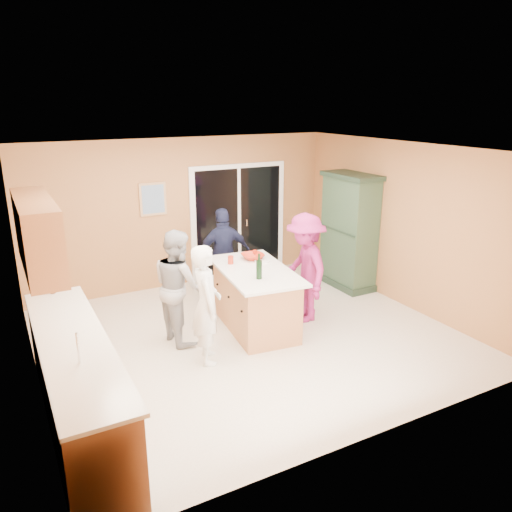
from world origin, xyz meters
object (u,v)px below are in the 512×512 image
woman_magenta (305,268)px  woman_navy (224,255)px  woman_white (207,304)px  woman_grey (178,286)px  green_hutch (349,233)px  kitchen_island (255,301)px

woman_magenta → woman_navy: bearing=-140.3°
woman_white → woman_grey: woman_grey is taller
green_hutch → woman_navy: green_hutch is taller
woman_grey → woman_magenta: bearing=-103.5°
woman_navy → kitchen_island: bearing=94.8°
green_hutch → woman_magenta: bearing=-150.1°
kitchen_island → woman_white: 1.18m
woman_white → kitchen_island: bearing=-44.9°
kitchen_island → woman_magenta: bearing=1.1°
kitchen_island → woman_grey: woman_grey is taller
kitchen_island → woman_white: bearing=-143.7°
green_hutch → woman_magenta: green_hutch is taller
woman_navy → woman_magenta: bearing=127.6°
woman_white → woman_grey: bearing=23.7°
kitchen_island → woman_navy: 1.26m
kitchen_island → woman_grey: size_ratio=1.16×
woman_magenta → woman_grey: bearing=-87.7°
woman_white → woman_magenta: 1.85m
kitchen_island → woman_magenta: woman_magenta is taller
green_hutch → woman_white: bearing=-157.8°
woman_navy → woman_white: bearing=67.1°
woman_grey → woman_navy: woman_grey is taller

